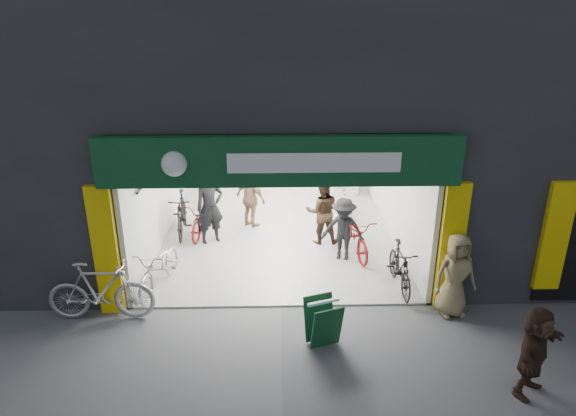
{
  "coord_description": "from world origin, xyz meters",
  "views": [
    {
      "loc": [
        -0.07,
        -8.72,
        5.59
      ],
      "look_at": [
        0.19,
        1.5,
        1.52
      ],
      "focal_mm": 32.0,
      "sensor_mm": 36.0,
      "label": 1
    }
  ],
  "objects_px": {
    "bike_left_front": "(160,267)",
    "pedestrian_near": "(455,275)",
    "parked_bike": "(101,291)",
    "bike_right_front": "(400,267)",
    "sandwich_board": "(323,321)"
  },
  "relations": [
    {
      "from": "bike_right_front",
      "to": "parked_bike",
      "type": "relative_size",
      "value": 0.83
    },
    {
      "from": "pedestrian_near",
      "to": "sandwich_board",
      "type": "relative_size",
      "value": 1.97
    },
    {
      "from": "bike_right_front",
      "to": "bike_left_front",
      "type": "bearing_deg",
      "value": 176.97
    },
    {
      "from": "bike_right_front",
      "to": "sandwich_board",
      "type": "distance_m",
      "value": 2.56
    },
    {
      "from": "bike_left_front",
      "to": "parked_bike",
      "type": "bearing_deg",
      "value": -116.5
    },
    {
      "from": "sandwich_board",
      "to": "bike_left_front",
      "type": "bearing_deg",
      "value": 129.86
    },
    {
      "from": "bike_left_front",
      "to": "sandwich_board",
      "type": "height_order",
      "value": "bike_left_front"
    },
    {
      "from": "bike_left_front",
      "to": "bike_right_front",
      "type": "distance_m",
      "value": 5.0
    },
    {
      "from": "bike_left_front",
      "to": "bike_right_front",
      "type": "bearing_deg",
      "value": 10.34
    },
    {
      "from": "bike_right_front",
      "to": "pedestrian_near",
      "type": "bearing_deg",
      "value": -51.58
    },
    {
      "from": "parked_bike",
      "to": "pedestrian_near",
      "type": "bearing_deg",
      "value": -89.83
    },
    {
      "from": "bike_left_front",
      "to": "pedestrian_near",
      "type": "distance_m",
      "value": 5.91
    },
    {
      "from": "pedestrian_near",
      "to": "bike_left_front",
      "type": "bearing_deg",
      "value": 160.42
    },
    {
      "from": "parked_bike",
      "to": "sandwich_board",
      "type": "height_order",
      "value": "parked_bike"
    },
    {
      "from": "bike_right_front",
      "to": "parked_bike",
      "type": "xyz_separation_m",
      "value": [
        -5.86,
        -0.96,
        0.1
      ]
    }
  ]
}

